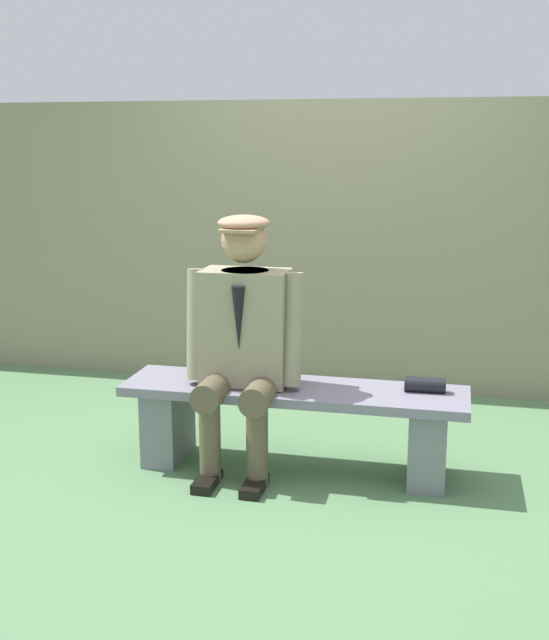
{
  "coord_description": "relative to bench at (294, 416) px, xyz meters",
  "views": [
    {
      "loc": [
        -0.79,
        3.87,
        1.7
      ],
      "look_at": [
        0.1,
        0.0,
        0.81
      ],
      "focal_mm": 44.57,
      "sensor_mm": 36.0,
      "label": 1
    }
  ],
  "objects": [
    {
      "name": "ground_plane",
      "position": [
        0.0,
        0.0,
        -0.3
      ],
      "size": [
        30.0,
        30.0,
        0.0
      ],
      "primitive_type": "plane",
      "color": "#547E52"
    },
    {
      "name": "stadium_wall",
      "position": [
        0.0,
        -1.6,
        0.69
      ],
      "size": [
        12.0,
        0.24,
        1.98
      ],
      "primitive_type": "cube",
      "color": "gray",
      "rests_on": "ground"
    },
    {
      "name": "seated_man",
      "position": [
        0.26,
        0.05,
        0.44
      ],
      "size": [
        0.62,
        0.56,
        1.34
      ],
      "color": "gray",
      "rests_on": "ground"
    },
    {
      "name": "bench",
      "position": [
        0.0,
        0.0,
        0.0
      ],
      "size": [
        1.79,
        0.44,
        0.46
      ],
      "color": "slate",
      "rests_on": "ground"
    },
    {
      "name": "rolled_magazine",
      "position": [
        -0.67,
        -0.06,
        0.2
      ],
      "size": [
        0.21,
        0.08,
        0.08
      ],
      "primitive_type": "cylinder",
      "rotation": [
        0.0,
        1.57,
        0.04
      ],
      "color": "black",
      "rests_on": "bench"
    }
  ]
}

